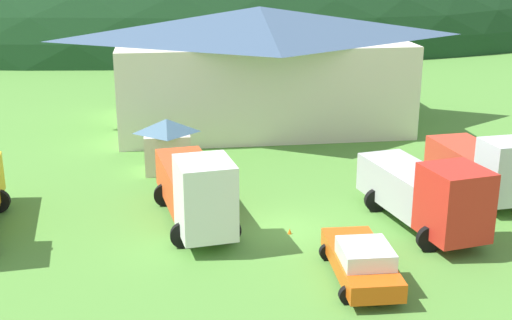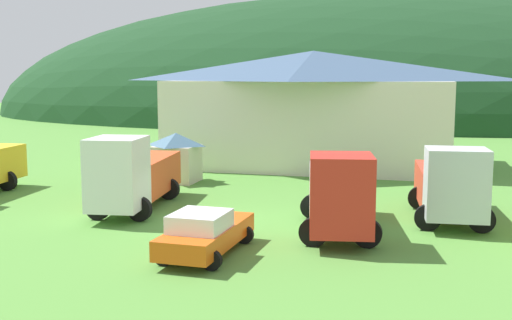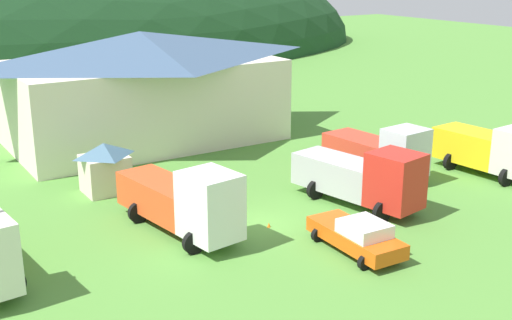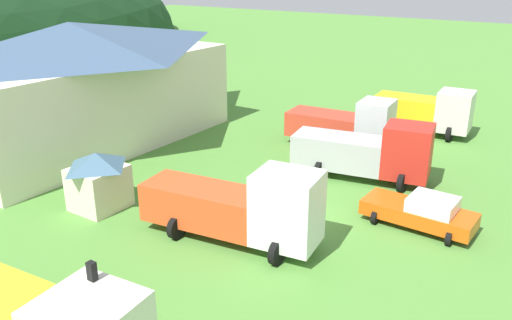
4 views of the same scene
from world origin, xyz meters
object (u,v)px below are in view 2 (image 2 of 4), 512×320
(depot_building, at_px, (313,106))
(play_shed_cream, at_px, (176,157))
(heavy_rig_white, at_px, (133,174))
(tow_truck_silver, at_px, (450,184))
(traffic_cone_near_pickup, at_px, (202,223))
(crane_truck_red, at_px, (338,192))
(service_pickup_orange, at_px, (205,232))

(depot_building, xyz_separation_m, play_shed_cream, (-6.59, -9.69, -2.65))
(depot_building, relative_size, heavy_rig_white, 2.43)
(play_shed_cream, relative_size, tow_truck_silver, 0.41)
(depot_building, height_order, play_shed_cream, depot_building)
(play_shed_cream, relative_size, traffic_cone_near_pickup, 5.93)
(depot_building, height_order, crane_truck_red, depot_building)
(traffic_cone_near_pickup, bearing_deg, tow_truck_silver, 16.68)
(heavy_rig_white, xyz_separation_m, service_pickup_orange, (5.82, -6.13, -0.95))
(play_shed_cream, height_order, traffic_cone_near_pickup, play_shed_cream)
(service_pickup_orange, height_order, traffic_cone_near_pickup, service_pickup_orange)
(play_shed_cream, height_order, service_pickup_orange, play_shed_cream)
(heavy_rig_white, relative_size, traffic_cone_near_pickup, 16.87)
(depot_building, distance_m, traffic_cone_near_pickup, 19.77)
(service_pickup_orange, bearing_deg, depot_building, -177.18)
(crane_truck_red, height_order, traffic_cone_near_pickup, crane_truck_red)
(play_shed_cream, xyz_separation_m, heavy_rig_white, (1.13, -8.11, 0.24))
(play_shed_cream, distance_m, service_pickup_orange, 15.86)
(depot_building, xyz_separation_m, traffic_cone_near_pickup, (-1.47, -19.26, -4.19))
(crane_truck_red, xyz_separation_m, tow_truck_silver, (4.44, 3.45, -0.07))
(heavy_rig_white, distance_m, crane_truck_red, 10.15)
(service_pickup_orange, bearing_deg, tow_truck_silver, 134.11)
(depot_building, xyz_separation_m, tow_truck_silver, (8.97, -16.13, -2.54))
(depot_building, xyz_separation_m, heavy_rig_white, (-5.46, -17.80, -2.41))
(traffic_cone_near_pickup, bearing_deg, heavy_rig_white, 159.90)
(service_pickup_orange, xyz_separation_m, traffic_cone_near_pickup, (-1.83, 4.67, -0.83))
(play_shed_cream, height_order, tow_truck_silver, tow_truck_silver)
(crane_truck_red, relative_size, traffic_cone_near_pickup, 15.96)
(depot_building, relative_size, play_shed_cream, 6.90)
(heavy_rig_white, distance_m, service_pickup_orange, 8.51)
(tow_truck_silver, bearing_deg, heavy_rig_white, -88.53)
(heavy_rig_white, distance_m, tow_truck_silver, 14.53)
(service_pickup_orange, bearing_deg, heavy_rig_white, -134.53)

